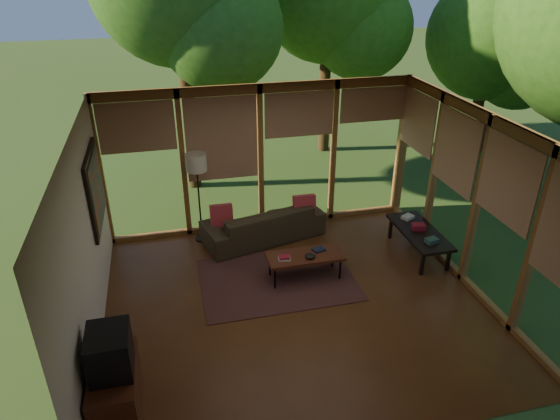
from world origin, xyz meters
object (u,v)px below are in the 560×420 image
object	(u,v)px
floor_lamp	(196,167)
media_cabinet	(116,389)
television	(110,352)
coffee_table	(305,257)
sofa	(263,223)
side_console	(419,233)

from	to	relation	value
floor_lamp	media_cabinet	bearing A→B (deg)	-109.87
television	floor_lamp	size ratio (longest dim) A/B	0.33
television	coffee_table	size ratio (longest dim) A/B	0.46
media_cabinet	coffee_table	xyz separation A→B (m)	(2.78, 2.00, 0.09)
sofa	coffee_table	size ratio (longest dim) A/B	1.79
coffee_table	floor_lamp	bearing A→B (deg)	132.69
coffee_table	media_cabinet	bearing A→B (deg)	-144.26
floor_lamp	coffee_table	xyz separation A→B (m)	(1.48, -1.60, -1.01)
sofa	coffee_table	xyz separation A→B (m)	(0.38, -1.38, 0.08)
sofa	side_console	world-z (taller)	sofa
television	floor_lamp	world-z (taller)	floor_lamp
media_cabinet	side_console	bearing A→B (deg)	24.67
television	coffee_table	bearing A→B (deg)	35.94
sofa	floor_lamp	xyz separation A→B (m)	(-1.10, 0.23, 1.09)
floor_lamp	side_console	distance (m)	3.95
media_cabinet	side_console	size ratio (longest dim) A/B	0.71
television	coffee_table	distance (m)	3.44
coffee_table	side_console	distance (m)	2.10
media_cabinet	coffee_table	distance (m)	3.43
television	floor_lamp	distance (m)	3.87
sofa	media_cabinet	distance (m)	4.14
television	coffee_table	world-z (taller)	television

